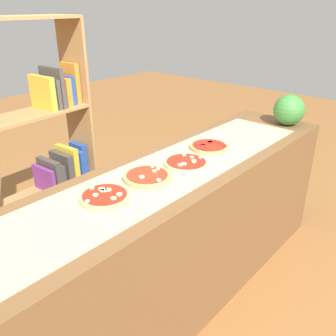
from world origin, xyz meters
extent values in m
plane|color=brown|center=(0.00, 0.00, 0.00)|extent=(12.00, 12.00, 0.00)
cube|color=brown|center=(0.00, 0.00, 0.45)|extent=(2.67, 0.62, 0.89)
cube|color=tan|center=(0.00, 0.00, 0.89)|extent=(2.14, 0.46, 0.00)
cylinder|color=#DBB26B|center=(-0.41, 0.02, 0.90)|extent=(0.23, 0.23, 0.02)
cylinder|color=#AD2314|center=(-0.41, 0.02, 0.91)|extent=(0.20, 0.20, 0.00)
cylinder|color=#C6B28E|center=(-0.41, -0.04, 0.92)|extent=(0.03, 0.03, 0.01)
cylinder|color=#C6B28E|center=(-0.39, 0.06, 0.92)|extent=(0.03, 0.03, 0.01)
cylinder|color=#C6B28E|center=(-0.37, 0.04, 0.92)|extent=(0.03, 0.03, 0.01)
cylinder|color=#C6B28E|center=(-0.37, -0.04, 0.92)|extent=(0.03, 0.03, 0.01)
cylinder|color=#C6B28E|center=(-0.39, 0.04, 0.92)|extent=(0.02, 0.02, 0.01)
cylinder|color=#C6B28E|center=(-0.42, 0.11, 0.92)|extent=(0.02, 0.02, 0.01)
cylinder|color=#C6B28E|center=(-0.44, 0.04, 0.92)|extent=(0.03, 0.03, 0.01)
cylinder|color=#C6B28E|center=(-0.50, 0.02, 0.92)|extent=(0.02, 0.02, 0.01)
cylinder|color=#C6B28E|center=(-0.40, 0.05, 0.92)|extent=(0.02, 0.02, 0.01)
cylinder|color=tan|center=(-0.14, 0.02, 0.90)|extent=(0.25, 0.25, 0.02)
cylinder|color=red|center=(-0.14, 0.02, 0.91)|extent=(0.21, 0.21, 0.00)
cylinder|color=#C6B28E|center=(-0.06, 0.02, 0.92)|extent=(0.02, 0.02, 0.01)
cylinder|color=#C6B28E|center=(-0.06, 0.06, 0.92)|extent=(0.02, 0.02, 0.01)
cylinder|color=#C6B28E|center=(-0.15, -0.07, 0.92)|extent=(0.02, 0.02, 0.01)
cylinder|color=#C6B28E|center=(-0.18, 0.02, 0.92)|extent=(0.03, 0.03, 0.01)
cylinder|color=#C6B28E|center=(-0.09, 0.02, 0.92)|extent=(0.03, 0.03, 0.01)
cylinder|color=#E5C17F|center=(0.14, -0.01, 0.90)|extent=(0.25, 0.25, 0.01)
cylinder|color=#AD2314|center=(0.14, -0.01, 0.91)|extent=(0.22, 0.22, 0.00)
cylinder|color=#C6B28E|center=(0.20, -0.01, 0.91)|extent=(0.03, 0.03, 0.01)
cylinder|color=#C6B28E|center=(0.09, -0.03, 0.91)|extent=(0.03, 0.03, 0.01)
cylinder|color=#C6B28E|center=(0.07, -0.03, 0.91)|extent=(0.03, 0.03, 0.01)
cylinder|color=#C6B28E|center=(0.22, -0.05, 0.91)|extent=(0.02, 0.02, 0.01)
cylinder|color=#C6B28E|center=(0.19, 0.04, 0.91)|extent=(0.02, 0.02, 0.01)
cylinder|color=#C6B28E|center=(0.15, -0.06, 0.91)|extent=(0.02, 0.02, 0.01)
cylinder|color=#C6B28E|center=(0.16, -0.05, 0.91)|extent=(0.03, 0.03, 0.01)
cylinder|color=tan|center=(0.41, 0.03, 0.90)|extent=(0.23, 0.23, 0.02)
cylinder|color=#AD2314|center=(0.41, 0.03, 0.92)|extent=(0.20, 0.20, 0.00)
cylinder|color=maroon|center=(0.32, 0.03, 0.92)|extent=(0.03, 0.03, 0.00)
cylinder|color=maroon|center=(0.45, 0.05, 0.92)|extent=(0.04, 0.04, 0.00)
cylinder|color=maroon|center=(0.33, 0.00, 0.92)|extent=(0.03, 0.03, 0.00)
cylinder|color=maroon|center=(0.37, 0.05, 0.92)|extent=(0.03, 0.03, 0.00)
cylinder|color=maroon|center=(0.45, -0.06, 0.92)|extent=(0.03, 0.03, 0.00)
cylinder|color=maroon|center=(0.48, 0.05, 0.92)|extent=(0.03, 0.03, 0.00)
cylinder|color=maroon|center=(0.45, 0.05, 0.92)|extent=(0.03, 0.03, 0.00)
cylinder|color=maroon|center=(0.36, 0.07, 0.92)|extent=(0.03, 0.03, 0.00)
cylinder|color=maroon|center=(0.39, 0.05, 0.92)|extent=(0.03, 0.03, 0.00)
cylinder|color=maroon|center=(0.47, -0.01, 0.92)|extent=(0.03, 0.03, 0.00)
sphere|color=#387A33|center=(1.18, -0.12, 1.00)|extent=(0.22, 0.22, 0.22)
cube|color=#A87A47|center=(0.10, 0.91, 0.82)|extent=(0.04, 0.26, 1.64)
cube|color=#A87A47|center=(-0.27, 0.88, 0.01)|extent=(0.74, 0.31, 0.02)
cube|color=#234799|center=(0.05, 0.90, 0.11)|extent=(0.06, 0.17, 0.18)
cube|color=gold|center=(0.00, 0.90, 0.12)|extent=(0.05, 0.19, 0.21)
cube|color=orange|center=(-0.04, 0.90, 0.11)|extent=(0.04, 0.19, 0.19)
cube|color=#2D753D|center=(-0.08, 0.89, 0.10)|extent=(0.05, 0.20, 0.17)
cube|color=#A87A47|center=(-0.27, 0.88, 0.55)|extent=(0.74, 0.31, 0.02)
cube|color=#234799|center=(0.06, 0.90, 0.68)|extent=(0.05, 0.15, 0.24)
cube|color=#234799|center=(0.01, 0.90, 0.67)|extent=(0.05, 0.21, 0.22)
cube|color=gold|center=(-0.04, 0.90, 0.68)|extent=(0.06, 0.20, 0.25)
cube|color=#47423D|center=(-0.09, 0.89, 0.67)|extent=(0.06, 0.21, 0.22)
cube|color=#47423D|center=(-0.15, 0.89, 0.64)|extent=(0.05, 0.17, 0.16)
cube|color=#47423D|center=(-0.20, 0.88, 0.66)|extent=(0.06, 0.22, 0.21)
cube|color=#753384|center=(-0.24, 0.88, 0.64)|extent=(0.04, 0.21, 0.17)
cube|color=#A87A47|center=(-0.27, 0.88, 1.09)|extent=(0.74, 0.31, 0.02)
cube|color=orange|center=(0.06, 0.91, 1.23)|extent=(0.05, 0.15, 0.26)
cube|color=#234799|center=(0.01, 0.90, 1.19)|extent=(0.05, 0.16, 0.18)
cube|color=orange|center=(-0.04, 0.90, 1.19)|extent=(0.06, 0.21, 0.18)
cube|color=#47423D|center=(-0.08, 0.89, 1.22)|extent=(0.05, 0.22, 0.25)
cube|color=#47423D|center=(-0.11, 0.89, 1.19)|extent=(0.04, 0.21, 0.19)
cube|color=gold|center=(-0.16, 0.89, 1.20)|extent=(0.06, 0.22, 0.21)
cube|color=#A87A47|center=(-0.27, 0.88, 1.63)|extent=(0.74, 0.31, 0.02)
camera|label=1|loc=(-1.26, -1.12, 1.69)|focal=37.76mm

